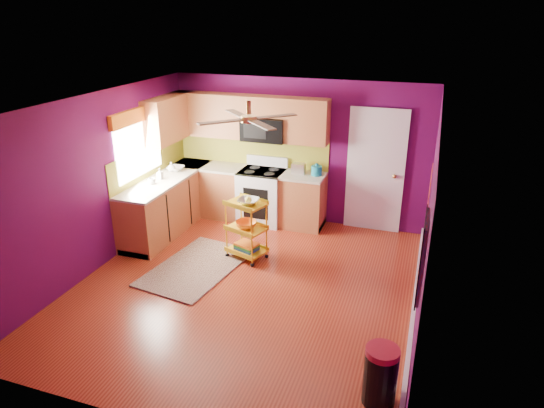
% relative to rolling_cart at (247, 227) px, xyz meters
% --- Properties ---
extents(ground, '(5.00, 5.00, 0.00)m').
position_rel_rolling_cart_xyz_m(ground, '(0.29, -0.78, -0.52)').
color(ground, maroon).
rests_on(ground, ground).
extents(room_envelope, '(4.54, 5.04, 2.52)m').
position_rel_rolling_cart_xyz_m(room_envelope, '(0.32, -0.78, 1.11)').
color(room_envelope, '#510944').
rests_on(room_envelope, ground).
extents(lower_cabinets, '(2.81, 2.31, 0.94)m').
position_rel_rolling_cart_xyz_m(lower_cabinets, '(-1.05, 1.04, -0.09)').
color(lower_cabinets, brown).
rests_on(lower_cabinets, ground).
extents(electric_range, '(0.76, 0.66, 1.13)m').
position_rel_rolling_cart_xyz_m(electric_range, '(-0.26, 1.40, -0.04)').
color(electric_range, white).
rests_on(electric_range, ground).
extents(upper_cabinetry, '(2.80, 2.30, 1.26)m').
position_rel_rolling_cart_xyz_m(upper_cabinetry, '(-0.95, 1.40, 1.28)').
color(upper_cabinetry, brown).
rests_on(upper_cabinetry, ground).
extents(left_window, '(0.08, 1.35, 1.08)m').
position_rel_rolling_cart_xyz_m(left_window, '(-1.93, 0.27, 1.22)').
color(left_window, white).
rests_on(left_window, ground).
extents(panel_door, '(0.95, 0.11, 2.15)m').
position_rel_rolling_cart_xyz_m(panel_door, '(1.64, 1.69, 0.50)').
color(panel_door, white).
rests_on(panel_door, ground).
extents(right_wall_art, '(0.04, 2.74, 1.04)m').
position_rel_rolling_cart_xyz_m(right_wall_art, '(2.52, -1.11, 0.92)').
color(right_wall_art, black).
rests_on(right_wall_art, ground).
extents(ceiling_fan, '(1.01, 1.01, 0.26)m').
position_rel_rolling_cart_xyz_m(ceiling_fan, '(0.29, -0.58, 1.77)').
color(ceiling_fan, '#BF8C3F').
rests_on(ceiling_fan, ground).
extents(shag_rug, '(1.28, 1.85, 0.02)m').
position_rel_rolling_cart_xyz_m(shag_rug, '(-0.59, -0.54, -0.51)').
color(shag_rug, black).
rests_on(shag_rug, ground).
extents(rolling_cart, '(0.66, 0.57, 1.01)m').
position_rel_rolling_cart_xyz_m(rolling_cart, '(0.00, 0.00, 0.00)').
color(rolling_cart, yellow).
rests_on(rolling_cart, ground).
extents(trash_can, '(0.33, 0.36, 0.62)m').
position_rel_rolling_cart_xyz_m(trash_can, '(2.28, -2.33, -0.21)').
color(trash_can, black).
rests_on(trash_can, ground).
extents(teal_kettle, '(0.18, 0.18, 0.21)m').
position_rel_rolling_cart_xyz_m(teal_kettle, '(0.69, 1.48, 0.50)').
color(teal_kettle, teal).
rests_on(teal_kettle, lower_cabinets).
extents(toaster, '(0.22, 0.15, 0.18)m').
position_rel_rolling_cart_xyz_m(toaster, '(0.38, 1.46, 0.51)').
color(toaster, beige).
rests_on(toaster, lower_cabinets).
extents(soap_bottle_a, '(0.08, 0.08, 0.18)m').
position_rel_rolling_cart_xyz_m(soap_bottle_a, '(-1.70, 0.45, 0.51)').
color(soap_bottle_a, '#EA3F72').
rests_on(soap_bottle_a, lower_cabinets).
extents(soap_bottle_b, '(0.13, 0.13, 0.17)m').
position_rel_rolling_cart_xyz_m(soap_bottle_b, '(-1.72, 0.87, 0.51)').
color(soap_bottle_b, white).
rests_on(soap_bottle_b, lower_cabinets).
extents(counter_dish, '(0.29, 0.29, 0.07)m').
position_rel_rolling_cart_xyz_m(counter_dish, '(-1.69, 0.94, 0.45)').
color(counter_dish, white).
rests_on(counter_dish, lower_cabinets).
extents(counter_cup, '(0.12, 0.12, 0.09)m').
position_rel_rolling_cart_xyz_m(counter_cup, '(-1.70, 0.20, 0.47)').
color(counter_cup, white).
rests_on(counter_cup, lower_cabinets).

